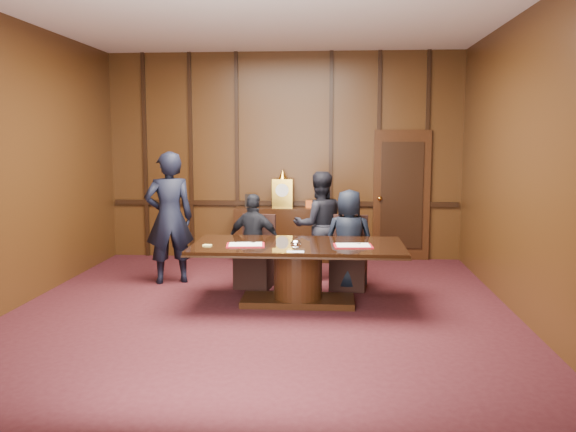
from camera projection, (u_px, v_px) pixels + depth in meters
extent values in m
plane|color=black|center=(260.00, 315.00, 7.14)|extent=(7.00, 7.00, 0.00)
plane|color=silver|center=(258.00, 6.00, 6.70)|extent=(7.00, 7.00, 0.00)
cube|color=black|center=(284.00, 156.00, 10.38)|extent=(6.00, 0.04, 3.50)
cube|color=black|center=(185.00, 193.00, 3.46)|extent=(6.00, 0.04, 3.50)
cube|color=black|center=(5.00, 165.00, 7.14)|extent=(0.04, 7.00, 3.50)
cube|color=black|center=(530.00, 166.00, 6.70)|extent=(0.04, 7.00, 3.50)
cube|color=black|center=(284.00, 203.00, 10.45)|extent=(5.90, 0.05, 0.08)
cube|color=black|center=(401.00, 195.00, 10.28)|extent=(0.95, 0.06, 2.20)
sphere|color=gold|center=(380.00, 199.00, 10.24)|extent=(0.08, 0.08, 0.08)
cube|color=black|center=(283.00, 234.00, 10.31)|extent=(1.60, 0.45, 0.90)
cube|color=black|center=(242.00, 258.00, 10.41)|extent=(0.12, 0.40, 0.06)
cube|color=black|center=(324.00, 259.00, 10.31)|extent=(0.12, 0.40, 0.06)
cube|color=gold|center=(283.00, 193.00, 10.22)|extent=(0.34, 0.18, 0.48)
cylinder|color=white|center=(282.00, 190.00, 10.12)|extent=(0.22, 0.03, 0.22)
cone|color=gold|center=(283.00, 174.00, 10.18)|extent=(0.14, 0.14, 0.16)
cube|color=black|center=(250.00, 201.00, 10.30)|extent=(0.18, 0.04, 0.22)
cube|color=#CB4D17|center=(312.00, 204.00, 10.23)|extent=(0.22, 0.12, 0.12)
cube|color=black|center=(298.00, 301.00, 7.62)|extent=(1.40, 0.60, 0.08)
cylinder|color=black|center=(298.00, 273.00, 7.57)|extent=(0.60, 0.60, 0.62)
cube|color=black|center=(298.00, 248.00, 7.53)|extent=(2.62, 1.32, 0.02)
cube|color=black|center=(298.00, 246.00, 7.53)|extent=(2.60, 1.30, 0.06)
cube|color=maroon|center=(246.00, 245.00, 7.41)|extent=(0.50, 0.38, 0.01)
cube|color=white|center=(246.00, 244.00, 7.41)|extent=(0.43, 0.33, 0.01)
cube|color=maroon|center=(353.00, 246.00, 7.36)|extent=(0.48, 0.36, 0.01)
cube|color=white|center=(353.00, 245.00, 7.36)|extent=(0.42, 0.31, 0.01)
cube|color=white|center=(296.00, 250.00, 7.08)|extent=(0.20, 0.14, 0.01)
ellipsoid|color=white|center=(296.00, 245.00, 7.07)|extent=(0.13, 0.13, 0.10)
cube|color=#FFF27C|center=(207.00, 245.00, 7.39)|extent=(0.11, 0.09, 0.01)
cube|color=black|center=(255.00, 270.00, 8.48)|extent=(0.56, 0.56, 0.46)
cube|color=black|center=(259.00, 233.00, 8.62)|extent=(0.48, 0.14, 0.55)
cylinder|color=black|center=(239.00, 281.00, 8.31)|extent=(0.04, 0.04, 0.23)
cylinder|color=black|center=(271.00, 275.00, 8.68)|extent=(0.04, 0.04, 0.23)
cube|color=black|center=(348.00, 272.00, 8.39)|extent=(0.54, 0.54, 0.46)
cube|color=black|center=(350.00, 234.00, 8.53)|extent=(0.48, 0.12, 0.55)
cylinder|color=black|center=(334.00, 283.00, 8.22)|extent=(0.04, 0.04, 0.23)
cylinder|color=black|center=(362.00, 277.00, 8.59)|extent=(0.04, 0.04, 0.23)
imported|color=black|center=(254.00, 241.00, 8.38)|extent=(0.81, 0.46, 1.30)
imported|color=black|center=(349.00, 240.00, 8.28)|extent=(0.71, 0.49, 1.37)
imported|color=black|center=(169.00, 218.00, 8.64)|extent=(0.80, 0.67, 1.87)
imported|color=black|center=(319.00, 225.00, 8.91)|extent=(0.90, 0.78, 1.58)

